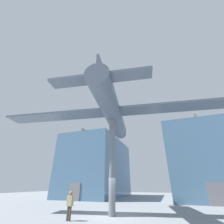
# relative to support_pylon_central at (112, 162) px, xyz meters

# --- Properties ---
(ground_plane) EXTENTS (80.00, 80.00, 0.00)m
(ground_plane) POSITION_rel_support_pylon_central_xyz_m (0.00, 0.00, -3.70)
(ground_plane) COLOR gray
(glass_pavilion_left) EXTENTS (9.22, 15.73, 10.86)m
(glass_pavilion_left) POSITION_rel_support_pylon_central_xyz_m (-8.85, 16.80, 1.44)
(glass_pavilion_left) COLOR slate
(glass_pavilion_left) RESTS_ON ground_plane
(glass_pavilion_right) EXTENTS (9.22, 15.73, 10.86)m
(glass_pavilion_right) POSITION_rel_support_pylon_central_xyz_m (8.85, 16.80, 1.44)
(glass_pavilion_right) COLOR slate
(glass_pavilion_right) RESTS_ON ground_plane
(support_pylon_central) EXTENTS (0.50, 0.50, 7.40)m
(support_pylon_central) POSITION_rel_support_pylon_central_xyz_m (0.00, 0.00, 0.00)
(support_pylon_central) COLOR slate
(support_pylon_central) RESTS_ON ground_plane
(suspended_airplane) EXTENTS (21.48, 12.87, 2.63)m
(suspended_airplane) POSITION_rel_support_pylon_central_xyz_m (-0.03, 0.16, 4.55)
(suspended_airplane) COLOR #4C5666
(suspended_airplane) RESTS_ON support_pylon_central
(visitor_person) EXTENTS (0.43, 0.27, 1.64)m
(visitor_person) POSITION_rel_support_pylon_central_xyz_m (-2.07, -2.30, -2.76)
(visitor_person) COLOR #4C4238
(visitor_person) RESTS_ON ground_plane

